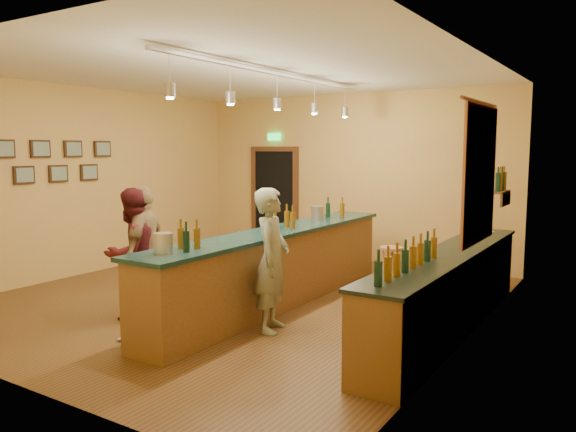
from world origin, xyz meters
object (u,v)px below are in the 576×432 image
Objects in this scene: tasting_bar at (277,262)px; customer_a at (133,253)px; back_counter at (448,290)px; bar_stool at (391,257)px; bartender at (272,260)px; customer_b at (145,252)px.

tasting_bar is 1.93m from customer_a.
bar_stool is (-1.21, 1.23, 0.08)m from back_counter.
bartender reaches higher than bar_stool.
bartender is at bearing 106.83° from customer_a.
bartender reaches higher than tasting_bar.
customer_a is at bearing -129.67° from tasting_bar.
tasting_bar is at bearing 116.26° from customer_b.
tasting_bar is 3.06× the size of customer_a.
customer_a is 3.71m from bar_stool.
back_counter is at bearing 90.58° from customer_b.
tasting_bar is 1.78m from customer_b.
bartender is 2.44m from bar_stool.
back_counter reaches higher than bar_stool.
customer_b is at bearing 83.68° from bartender.
customer_b is at bearing 151.10° from customer_a.
customer_b reaches higher than back_counter.
bar_stool is (0.55, 2.36, -0.29)m from bartender.
customer_b is (0.08, 0.14, 0.01)m from customer_a.
bartender is 1.01× the size of customer_b.
tasting_bar is 7.22× the size of bar_stool.
bar_stool is (2.32, 2.88, -0.27)m from customer_a.
tasting_bar is 1.12m from bartender.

